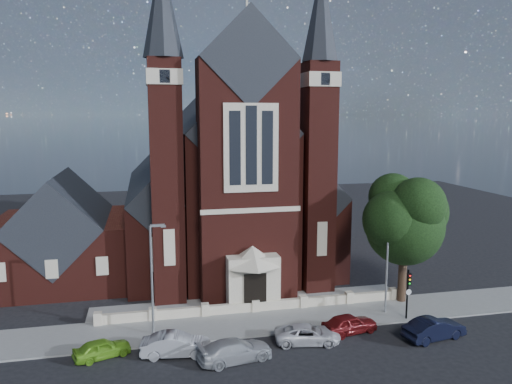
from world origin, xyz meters
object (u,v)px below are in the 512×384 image
street_lamp_right (388,257)px  car_silver_a (176,345)px  church (223,183)px  parish_hall (63,239)px  traffic_signal (408,288)px  street_lamp_left (153,273)px  car_lime_van (102,348)px  car_white_suv (308,334)px  street_tree (408,222)px  car_silver_b (235,350)px  car_navy (434,329)px  car_dark_red (349,324)px

street_lamp_right → car_silver_a: bearing=-168.3°
church → parish_hall: bearing=-162.8°
traffic_signal → street_lamp_left: bearing=175.2°
street_lamp_left → street_lamp_right: size_ratio=1.00×
car_lime_van → street_lamp_right: bearing=-102.5°
church → car_white_suv: size_ratio=7.69×
car_lime_van → car_silver_a: 4.76m
street_tree → street_lamp_left: bearing=-175.2°
car_silver_b → street_lamp_left: bearing=33.8°
church → traffic_signal: bearing=-61.8°
car_lime_van → car_navy: bearing=-115.3°
street_tree → street_lamp_left: street_tree is taller
street_tree → car_silver_b: (-15.57, -6.67, -6.25)m
street_lamp_right → car_lime_van: 21.93m
car_white_suv → car_navy: 8.96m
street_tree → car_silver_a: size_ratio=2.35×
traffic_signal → car_dark_red: 5.64m
car_silver_b → car_white_suv: size_ratio=1.08×
car_lime_van → car_silver_a: bearing=-119.0°
car_dark_red → car_navy: 5.84m
street_lamp_right → street_tree: bearing=34.3°
street_lamp_left → traffic_signal: (18.91, -1.57, -2.02)m
traffic_signal → car_lime_van: (-22.30, -1.10, -1.96)m
street_tree → car_lime_van: bearing=-169.6°
street_lamp_left → car_lime_van: 5.87m
parish_hall → car_silver_b: bearing=-55.5°
car_white_suv → car_dark_red: bearing=-65.7°
street_lamp_left → car_dark_red: bearing=-11.2°
car_lime_van → car_silver_b: size_ratio=0.75×
traffic_signal → car_dark_red: traffic_signal is taller
car_white_suv → traffic_signal: bearing=-66.6°
car_lime_van → car_silver_b: 8.64m
parish_hall → car_white_suv: (18.36, -17.57, -3.38)m
church → street_tree: bearing=-53.8°
street_lamp_left → traffic_signal: 19.08m
street_tree → street_lamp_left: size_ratio=1.32×
street_lamp_right → car_lime_van: street_lamp_right is taller
traffic_signal → car_lime_van: traffic_signal is taller
church → car_lime_van: bearing=-117.6°
street_tree → car_silver_a: 20.83m
parish_hall → traffic_signal: bearing=-30.0°
street_tree → car_lime_van: street_tree is taller
church → parish_hall: church is taller
street_lamp_right → church: bearing=118.0°
street_lamp_left → car_dark_red: size_ratio=1.94×
church → car_silver_a: (-6.61, -22.40, -7.44)m
street_lamp_right → car_white_suv: (-7.73, -3.57, -3.97)m
car_navy → street_lamp_left: bearing=64.4°
parish_hall → car_white_suv: 25.64m
traffic_signal → church: bearing=118.2°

